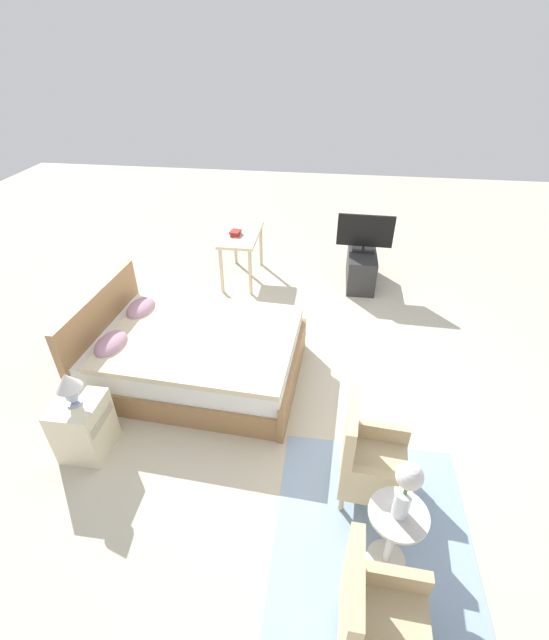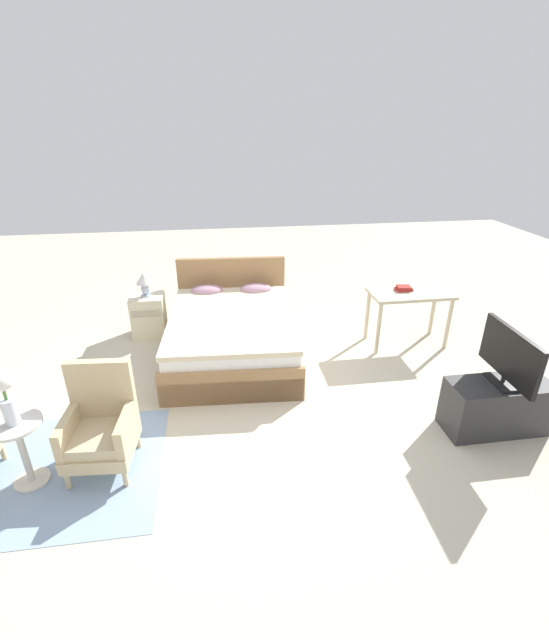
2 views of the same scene
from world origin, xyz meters
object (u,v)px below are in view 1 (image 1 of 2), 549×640
at_px(nightstand, 84,426).
at_px(table_lamp, 68,385).
at_px(flower_vase, 407,486).
at_px(bed, 193,354).
at_px(vanity_desk, 242,240).
at_px(book_stack, 235,233).
at_px(armchair_by_window_left, 377,623).
at_px(side_table, 394,532).
at_px(armchair_by_window_right, 368,459).
at_px(tv_stand, 361,266).
at_px(tv_flatscreen, 365,233).

xyz_separation_m(nightstand, table_lamp, (-0.00, 0.00, 0.50)).
bearing_deg(flower_vase, bed, 47.84).
distance_m(vanity_desk, book_stack, 0.17).
bearing_deg(armchair_by_window_left, side_table, -14.26).
bearing_deg(table_lamp, bed, -31.27).
relative_size(table_lamp, book_stack, 1.51).
height_order(bed, armchair_by_window_right, bed).
xyz_separation_m(armchair_by_window_left, nightstand, (1.24, 2.50, -0.09)).
distance_m(tv_stand, book_stack, 1.94).
xyz_separation_m(nightstand, vanity_desk, (3.41, -0.77, 0.34)).
bearing_deg(table_lamp, armchair_by_window_right, -92.02).
xyz_separation_m(nightstand, book_stack, (3.34, -0.70, 0.48)).
distance_m(armchair_by_window_left, tv_stand, 4.77).
bearing_deg(vanity_desk, bed, 177.77).
height_order(flower_vase, table_lamp, flower_vase).
bearing_deg(table_lamp, tv_stand, -35.93).
relative_size(flower_vase, tv_flatscreen, 0.60).
height_order(nightstand, vanity_desk, vanity_desk).
distance_m(side_table, table_lamp, 2.76).
height_order(armchair_by_window_left, tv_flatscreen, tv_flatscreen).
distance_m(bed, nightstand, 1.30).
distance_m(armchair_by_window_left, tv_flatscreen, 4.79).
distance_m(nightstand, tv_flatscreen, 4.39).
bearing_deg(nightstand, flower_vase, -104.18).
bearing_deg(tv_flatscreen, flower_vase, -178.82).
bearing_deg(armchair_by_window_right, armchair_by_window_left, 179.99).
relative_size(flower_vase, tv_stand, 0.50).
bearing_deg(armchair_by_window_left, armchair_by_window_right, -0.01).
distance_m(armchair_by_window_right, tv_stand, 3.62).
height_order(armchair_by_window_right, flower_vase, flower_vase).
relative_size(tv_stand, book_stack, 4.39).
distance_m(side_table, nightstand, 2.73).
bearing_deg(flower_vase, book_stack, 25.92).
height_order(armchair_by_window_right, tv_flatscreen, tv_flatscreen).
bearing_deg(armchair_by_window_right, table_lamp, 87.98).
height_order(side_table, nightstand, side_table).
xyz_separation_m(tv_flatscreen, vanity_desk, (-0.12, 1.79, -0.17)).
xyz_separation_m(flower_vase, vanity_desk, (4.08, 1.88, -0.27)).
relative_size(side_table, flower_vase, 1.27).
distance_m(bed, table_lamp, 1.39).
xyz_separation_m(bed, vanity_desk, (2.30, -0.09, 0.33)).
relative_size(bed, book_stack, 10.40).
bearing_deg(vanity_desk, tv_flatscreen, -86.17).
height_order(table_lamp, book_stack, table_lamp).
relative_size(flower_vase, book_stack, 2.18).
bearing_deg(tv_stand, armchair_by_window_left, 179.29).
xyz_separation_m(bed, book_stack, (2.23, -0.02, 0.47)).
height_order(bed, tv_stand, bed).
bearing_deg(side_table, armchair_by_window_left, 165.74).
bearing_deg(book_stack, side_table, -154.08).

